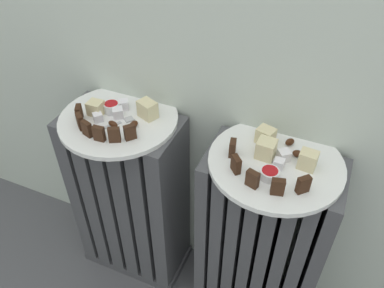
# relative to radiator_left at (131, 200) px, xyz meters

# --- Properties ---
(radiator_left) EXTENTS (0.33, 0.18, 0.59)m
(radiator_left) POSITION_rel_radiator_left_xyz_m (0.00, 0.00, 0.00)
(radiator_left) COLOR #47474C
(radiator_left) RESTS_ON ground_plane
(radiator_right) EXTENTS (0.33, 0.18, 0.59)m
(radiator_right) POSITION_rel_radiator_left_xyz_m (0.41, 0.00, 0.00)
(radiator_right) COLOR #47474C
(radiator_right) RESTS_ON ground_plane
(plate_left) EXTENTS (0.30, 0.30, 0.01)m
(plate_left) POSITION_rel_radiator_left_xyz_m (0.00, 0.00, 0.31)
(plate_left) COLOR white
(plate_left) RESTS_ON radiator_left
(plate_right) EXTENTS (0.30, 0.30, 0.01)m
(plate_right) POSITION_rel_radiator_left_xyz_m (0.41, 0.00, 0.31)
(plate_right) COLOR white
(plate_right) RESTS_ON radiator_right
(dark_cake_slice_left_0) EXTENTS (0.02, 0.03, 0.04)m
(dark_cake_slice_left_0) POSITION_rel_radiator_left_xyz_m (-0.08, -0.04, 0.33)
(dark_cake_slice_left_0) COLOR #382114
(dark_cake_slice_left_0) RESTS_ON plate_left
(dark_cake_slice_left_1) EXTENTS (0.03, 0.03, 0.04)m
(dark_cake_slice_left_1) POSITION_rel_radiator_left_xyz_m (-0.06, -0.07, 0.33)
(dark_cake_slice_left_1) COLOR #382114
(dark_cake_slice_left_1) RESTS_ON plate_left
(dark_cake_slice_left_2) EXTENTS (0.03, 0.02, 0.04)m
(dark_cake_slice_left_2) POSITION_rel_radiator_left_xyz_m (-0.03, -0.09, 0.33)
(dark_cake_slice_left_2) COLOR #382114
(dark_cake_slice_left_2) RESTS_ON plate_left
(dark_cake_slice_left_3) EXTENTS (0.03, 0.01, 0.04)m
(dark_cake_slice_left_3) POSITION_rel_radiator_left_xyz_m (0.01, -0.09, 0.33)
(dark_cake_slice_left_3) COLOR #382114
(dark_cake_slice_left_3) RESTS_ON plate_left
(dark_cake_slice_left_4) EXTENTS (0.03, 0.02, 0.04)m
(dark_cake_slice_left_4) POSITION_rel_radiator_left_xyz_m (0.04, -0.08, 0.33)
(dark_cake_slice_left_4) COLOR #382114
(dark_cake_slice_left_4) RESTS_ON plate_left
(dark_cake_slice_left_5) EXTENTS (0.03, 0.03, 0.04)m
(dark_cake_slice_left_5) POSITION_rel_radiator_left_xyz_m (0.07, -0.06, 0.33)
(dark_cake_slice_left_5) COLOR #382114
(dark_cake_slice_left_5) RESTS_ON plate_left
(marble_cake_slice_left_0) EXTENTS (0.04, 0.03, 0.04)m
(marble_cake_slice_left_0) POSITION_rel_radiator_left_xyz_m (-0.06, -0.01, 0.33)
(marble_cake_slice_left_0) COLOR beige
(marble_cake_slice_left_0) RESTS_ON plate_left
(marble_cake_slice_left_1) EXTENTS (0.06, 0.05, 0.04)m
(marble_cake_slice_left_1) POSITION_rel_radiator_left_xyz_m (0.07, 0.03, 0.34)
(marble_cake_slice_left_1) COLOR beige
(marble_cake_slice_left_1) RESTS_ON plate_left
(turkish_delight_left_0) EXTENTS (0.03, 0.03, 0.02)m
(turkish_delight_left_0) POSITION_rel_radiator_left_xyz_m (-0.04, -0.03, 0.32)
(turkish_delight_left_0) COLOR white
(turkish_delight_left_0) RESTS_ON plate_left
(turkish_delight_left_1) EXTENTS (0.04, 0.04, 0.03)m
(turkish_delight_left_1) POSITION_rel_radiator_left_xyz_m (-0.00, 0.00, 0.33)
(turkish_delight_left_1) COLOR white
(turkish_delight_left_1) RESTS_ON plate_left
(turkish_delight_left_2) EXTENTS (0.03, 0.03, 0.02)m
(turkish_delight_left_2) POSITION_rel_radiator_left_xyz_m (-0.01, 0.04, 0.33)
(turkish_delight_left_2) COLOR white
(turkish_delight_left_2) RESTS_ON plate_left
(medjool_date_left_0) EXTENTS (0.02, 0.03, 0.02)m
(medjool_date_left_0) POSITION_rel_radiator_left_xyz_m (0.06, -0.02, 0.32)
(medjool_date_left_0) COLOR #3D1E0F
(medjool_date_left_0) RESTS_ON plate_left
(medjool_date_left_1) EXTENTS (0.03, 0.03, 0.02)m
(medjool_date_left_1) POSITION_rel_radiator_left_xyz_m (0.05, 0.07, 0.32)
(medjool_date_left_1) COLOR #3D1E0F
(medjool_date_left_1) RESTS_ON plate_left
(medjool_date_left_2) EXTENTS (0.03, 0.02, 0.01)m
(medjool_date_left_2) POSITION_rel_radiator_left_xyz_m (0.01, -0.04, 0.32)
(medjool_date_left_2) COLOR #3D1E0F
(medjool_date_left_2) RESTS_ON plate_left
(jam_bowl_left) EXTENTS (0.04, 0.04, 0.03)m
(jam_bowl_left) POSITION_rel_radiator_left_xyz_m (-0.03, 0.02, 0.33)
(jam_bowl_left) COLOR white
(jam_bowl_left) RESTS_ON plate_left
(dark_cake_slice_right_0) EXTENTS (0.02, 0.03, 0.04)m
(dark_cake_slice_right_0) POSITION_rel_radiator_left_xyz_m (0.31, -0.02, 0.33)
(dark_cake_slice_right_0) COLOR #382114
(dark_cake_slice_right_0) RESTS_ON plate_right
(dark_cake_slice_right_1) EXTENTS (0.03, 0.03, 0.04)m
(dark_cake_slice_right_1) POSITION_rel_radiator_left_xyz_m (0.33, -0.07, 0.33)
(dark_cake_slice_right_1) COLOR #382114
(dark_cake_slice_right_1) RESTS_ON plate_right
(dark_cake_slice_right_2) EXTENTS (0.03, 0.02, 0.04)m
(dark_cake_slice_right_2) POSITION_rel_radiator_left_xyz_m (0.38, -0.09, 0.33)
(dark_cake_slice_right_2) COLOR #382114
(dark_cake_slice_right_2) RESTS_ON plate_right
(dark_cake_slice_right_3) EXTENTS (0.03, 0.02, 0.04)m
(dark_cake_slice_right_3) POSITION_rel_radiator_left_xyz_m (0.43, -0.10, 0.33)
(dark_cake_slice_right_3) COLOR #382114
(dark_cake_slice_right_3) RESTS_ON plate_right
(dark_cake_slice_right_4) EXTENTS (0.03, 0.03, 0.04)m
(dark_cake_slice_right_4) POSITION_rel_radiator_left_xyz_m (0.48, -0.07, 0.33)
(dark_cake_slice_right_4) COLOR #382114
(dark_cake_slice_right_4) RESTS_ON plate_right
(marble_cake_slice_right_0) EXTENTS (0.04, 0.04, 0.04)m
(marble_cake_slice_right_0) POSITION_rel_radiator_left_xyz_m (0.38, 0.00, 0.33)
(marble_cake_slice_right_0) COLOR beige
(marble_cake_slice_right_0) RESTS_ON plate_right
(marble_cake_slice_right_1) EXTENTS (0.05, 0.04, 0.04)m
(marble_cake_slice_right_1) POSITION_rel_radiator_left_xyz_m (0.37, 0.05, 0.33)
(marble_cake_slice_right_1) COLOR beige
(marble_cake_slice_right_1) RESTS_ON plate_right
(marble_cake_slice_right_2) EXTENTS (0.04, 0.03, 0.04)m
(marble_cake_slice_right_2) POSITION_rel_radiator_left_xyz_m (0.47, 0.01, 0.33)
(marble_cake_slice_right_2) COLOR beige
(marble_cake_slice_right_2) RESTS_ON plate_right
(turkish_delight_right_0) EXTENTS (0.03, 0.03, 0.02)m
(turkish_delight_right_0) POSITION_rel_radiator_left_xyz_m (0.42, 0.01, 0.33)
(turkish_delight_right_0) COLOR white
(turkish_delight_right_0) RESTS_ON plate_right
(turkish_delight_right_1) EXTENTS (0.02, 0.02, 0.02)m
(turkish_delight_right_1) POSITION_rel_radiator_left_xyz_m (0.42, -0.02, 0.32)
(turkish_delight_right_1) COLOR white
(turkish_delight_right_1) RESTS_ON plate_right
(medjool_date_right_0) EXTENTS (0.02, 0.02, 0.01)m
(medjool_date_right_0) POSITION_rel_radiator_left_xyz_m (0.45, 0.03, 0.32)
(medjool_date_right_0) COLOR #3D1E0F
(medjool_date_right_0) RESTS_ON plate_right
(medjool_date_right_1) EXTENTS (0.03, 0.03, 0.02)m
(medjool_date_right_1) POSITION_rel_radiator_left_xyz_m (0.42, 0.07, 0.32)
(medjool_date_right_1) COLOR #3D1E0F
(medjool_date_right_1) RESTS_ON plate_right
(jam_bowl_right) EXTENTS (0.04, 0.04, 0.02)m
(jam_bowl_right) POSITION_rel_radiator_left_xyz_m (0.41, -0.06, 0.32)
(jam_bowl_right) COLOR white
(jam_bowl_right) RESTS_ON plate_right
(fork) EXTENTS (0.07, 0.09, 0.00)m
(fork) POSITION_rel_radiator_left_xyz_m (0.01, -0.02, 0.31)
(fork) COLOR #B7B7BC
(fork) RESTS_ON plate_left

